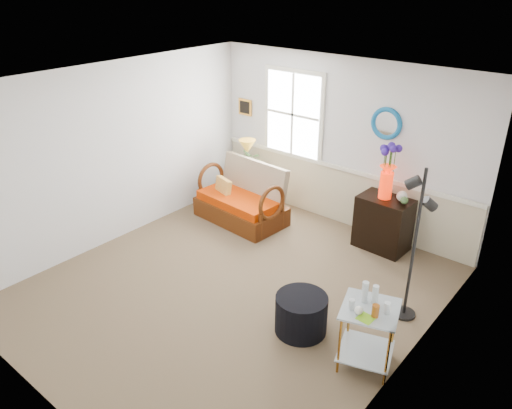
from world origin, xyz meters
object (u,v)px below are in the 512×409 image
Objects in this scene: floor_lamp at (414,247)px; ottoman at (301,314)px; side_table at (367,336)px; cabinet at (383,223)px; loveseat at (241,194)px; lamp_stand at (248,185)px.

floor_lamp reaches higher than ottoman.
ottoman is at bearing -143.56° from floor_lamp.
side_table reaches higher than ottoman.
cabinet is at bearing 113.17° from side_table.
loveseat is at bearing -161.00° from cabinet.
side_table is 1.17m from floor_lamp.
side_table is (3.53, -2.27, 0.05)m from lamp_stand.
lamp_stand is 2.56m from cabinet.
side_table is 0.37× the size of floor_lamp.
ottoman is (-0.78, -1.02, -0.71)m from floor_lamp.
cabinet is at bearing 94.16° from ottoman.
side_table is at bearing -104.40° from floor_lamp.
loveseat is 2.04× the size of side_table.
cabinet is 2.29m from ottoman.
floor_lamp is 1.46m from ottoman.
cabinet is 1.67m from floor_lamp.
cabinet reaches higher than lamp_stand.
loveseat is at bearing 152.58° from side_table.
cabinet is at bearing 110.79° from floor_lamp.
loveseat is 0.77× the size of floor_lamp.
floor_lamp is (0.95, -1.26, 0.54)m from cabinet.
loveseat is 3.20m from floor_lamp.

